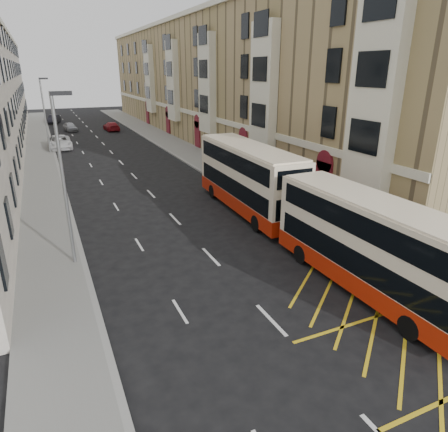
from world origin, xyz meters
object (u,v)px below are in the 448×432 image
double_decker_rear (248,178)px  car_red (111,126)px  street_lamp_far (45,111)px  double_decker_front (370,246)px  pedestrian_far (431,282)px  car_dark (54,119)px  street_lamp_near (63,172)px  car_silver (70,127)px  white_van (60,142)px

double_decker_rear → car_red: size_ratio=2.45×
street_lamp_far → car_red: bearing=58.5°
double_decker_front → pedestrian_far: size_ratio=5.95×
car_dark → car_red: car_dark is taller
street_lamp_near → car_dark: (1.69, 58.59, -3.91)m
pedestrian_far → car_silver: 57.62m
double_decker_rear → car_dark: (-9.66, 55.06, -1.53)m
street_lamp_near → car_dark: bearing=88.4°
white_van → car_red: bearing=57.5°
street_lamp_near → white_van: street_lamp_near is taller
double_decker_rear → street_lamp_far: bearing=114.8°
car_red → street_lamp_near: bearing=74.9°
double_decker_front → street_lamp_near: bearing=145.0°
street_lamp_near → street_lamp_far: (0.00, 30.00, 0.00)m
double_decker_rear → pedestrian_far: (1.35, -13.22, -1.24)m
street_lamp_near → double_decker_front: size_ratio=0.78×
car_dark → car_red: (7.65, -13.38, -0.07)m
street_lamp_near → car_silver: bearing=85.8°
street_lamp_far → double_decker_front: size_ratio=0.78×
double_decker_rear → pedestrian_far: 13.35m
street_lamp_far → car_dark: bearing=86.6°
double_decker_front → car_red: size_ratio=2.26×
street_lamp_near → pedestrian_far: bearing=-37.3°
double_decker_front → street_lamp_far: bearing=106.0°
pedestrian_far → white_van: pedestrian_far is taller
street_lamp_far → double_decker_front: street_lamp_far is taller
double_decker_front → car_dark: double_decker_front is taller
car_red → pedestrian_far: bearing=90.1°
street_lamp_far → double_decker_rear: (11.35, -26.46, -2.38)m
pedestrian_far → car_dark: bearing=-77.7°
pedestrian_far → car_silver: size_ratio=0.44×
double_decker_front → car_dark: 67.00m
double_decker_front → double_decker_rear: 11.25m
street_lamp_far → pedestrian_far: size_ratio=4.63×
street_lamp_far → car_silver: street_lamp_far is taller
car_dark → street_lamp_near: bearing=-79.1°
street_lamp_near → car_silver: street_lamp_near is taller
street_lamp_far → double_decker_rear: bearing=-66.8°
street_lamp_far → pedestrian_far: bearing=-72.3°
pedestrian_far → double_decker_front: bearing=-50.4°
double_decker_front → white_van: 41.53m
street_lamp_near → double_decker_rear: (11.35, 3.54, -2.38)m
double_decker_rear → car_dark: double_decker_rear is taller
street_lamp_far → car_red: 18.28m
double_decker_front → car_red: (-1.91, 52.92, -1.42)m
street_lamp_near → street_lamp_far: bearing=90.0°
car_silver → car_red: size_ratio=0.86×
double_decker_front → car_dark: (-9.55, 66.30, -1.35)m
double_decker_front → car_red: 52.97m
street_lamp_far → white_van: (1.15, 2.56, -3.85)m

